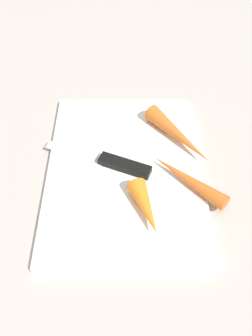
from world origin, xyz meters
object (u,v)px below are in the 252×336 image
(carrot_longest, at_px, (179,135))
(carrot_shortest, at_px, (147,208))
(knife, at_px, (121,165))
(cutting_board, at_px, (126,170))
(carrot_medium, at_px, (189,179))

(carrot_longest, relative_size, carrot_shortest, 1.64)
(knife, distance_m, carrot_longest, 0.12)
(cutting_board, distance_m, knife, 0.01)
(cutting_board, bearing_deg, carrot_shortest, -160.90)
(cutting_board, distance_m, carrot_longest, 0.12)
(cutting_board, relative_size, carrot_shortest, 3.93)
(knife, height_order, carrot_medium, carrot_medium)
(carrot_longest, relative_size, carrot_medium, 1.06)
(knife, xyz_separation_m, carrot_medium, (-0.04, -0.11, 0.01))
(cutting_board, distance_m, carrot_shortest, 0.10)
(knife, distance_m, carrot_medium, 0.11)
(knife, height_order, carrot_longest, carrot_longest)
(knife, relative_size, carrot_medium, 1.36)
(cutting_board, xyz_separation_m, carrot_shortest, (-0.09, -0.03, 0.02))
(carrot_longest, bearing_deg, carrot_shortest, -58.29)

